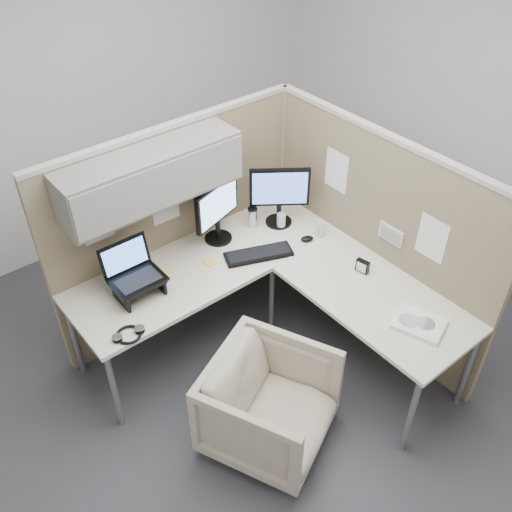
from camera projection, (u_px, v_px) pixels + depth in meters
ground at (267, 368)px, 4.17m from camera, size 4.50×4.50×0.00m
partition_back at (166, 205)px, 3.87m from camera, size 2.00×0.36×1.63m
partition_right at (371, 237)px, 4.06m from camera, size 0.07×2.03×1.63m
desk at (270, 282)px, 3.87m from camera, size 2.00×1.98×0.73m
office_chair at (270, 402)px, 3.50m from camera, size 0.92×0.90×0.73m
monitor_left at (217, 208)px, 4.01m from camera, size 0.43×0.20×0.47m
monitor_right at (279, 192)px, 4.17m from camera, size 0.37×0.29×0.47m
laptop_station at (135, 277)px, 3.65m from camera, size 0.33×0.29×0.35m
keyboard at (259, 254)px, 4.02m from camera, size 0.50×0.33×0.02m
mouse at (307, 239)px, 4.15m from camera, size 0.11×0.09×0.03m
travel_mug at (253, 217)px, 4.26m from camera, size 0.07×0.07×0.16m
soda_can_green at (320, 229)px, 4.17m from camera, size 0.07×0.07×0.12m
soda_can_silver at (281, 221)px, 4.26m from camera, size 0.07×0.07×0.12m
sticky_note_d at (210, 262)px, 3.97m from camera, size 0.08×0.08×0.01m
sticky_note_c at (164, 273)px, 3.88m from camera, size 0.09×0.09×0.01m
headphones at (129, 334)px, 3.42m from camera, size 0.20×0.18×0.03m
paper_stack at (419, 324)px, 3.49m from camera, size 0.32×0.36×0.03m
desk_clock at (362, 266)px, 3.87m from camera, size 0.05×0.10×0.09m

